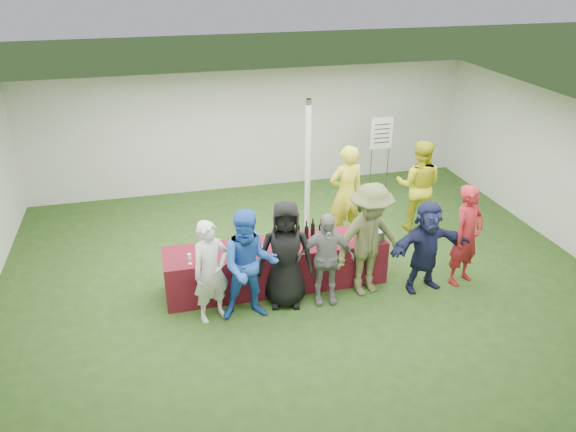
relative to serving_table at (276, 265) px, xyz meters
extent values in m
plane|color=#284719|center=(0.47, 0.35, -0.38)|extent=(60.00, 60.00, 0.00)
plane|color=white|center=(0.47, 4.35, 0.97)|extent=(10.00, 0.00, 10.00)
plane|color=white|center=(0.47, -3.65, 0.97)|extent=(10.00, 0.00, 10.00)
plane|color=white|center=(5.47, 0.35, 0.97)|extent=(0.00, 8.00, 8.00)
plane|color=white|center=(0.47, 0.35, 2.33)|extent=(10.00, 10.00, 0.00)
cylinder|color=silver|center=(0.97, 1.55, 0.98)|extent=(0.10, 0.10, 2.70)
cube|color=maroon|center=(0.00, 0.00, 0.00)|extent=(3.60, 0.80, 0.75)
cylinder|color=black|center=(0.26, 0.15, 0.48)|extent=(0.07, 0.07, 0.22)
cylinder|color=black|center=(0.26, 0.15, 0.64)|extent=(0.03, 0.03, 0.08)
cylinder|color=maroon|center=(0.26, 0.15, 0.69)|extent=(0.03, 0.03, 0.02)
cylinder|color=black|center=(0.41, 0.18, 0.48)|extent=(0.07, 0.07, 0.22)
cylinder|color=black|center=(0.41, 0.18, 0.64)|extent=(0.03, 0.03, 0.08)
cylinder|color=maroon|center=(0.41, 0.18, 0.69)|extent=(0.03, 0.03, 0.02)
cylinder|color=black|center=(0.54, 0.10, 0.48)|extent=(0.07, 0.07, 0.22)
cylinder|color=black|center=(0.54, 0.10, 0.64)|extent=(0.03, 0.03, 0.08)
cylinder|color=maroon|center=(0.54, 0.10, 0.69)|extent=(0.03, 0.03, 0.02)
cylinder|color=black|center=(0.67, 0.18, 0.48)|extent=(0.07, 0.07, 0.22)
cylinder|color=black|center=(0.67, 0.18, 0.64)|extent=(0.03, 0.03, 0.08)
cylinder|color=maroon|center=(0.67, 0.18, 0.69)|extent=(0.03, 0.03, 0.02)
cylinder|color=black|center=(0.78, 0.11, 0.48)|extent=(0.07, 0.07, 0.22)
cylinder|color=black|center=(0.78, 0.11, 0.64)|extent=(0.03, 0.03, 0.08)
cylinder|color=maroon|center=(0.78, 0.11, 0.69)|extent=(0.03, 0.03, 0.02)
cylinder|color=silver|center=(-1.39, -0.24, 0.38)|extent=(0.06, 0.06, 0.00)
cylinder|color=silver|center=(-1.39, -0.24, 0.42)|extent=(0.01, 0.01, 0.07)
cylinder|color=silver|center=(-1.39, -0.24, 0.50)|extent=(0.06, 0.06, 0.08)
cylinder|color=#48070F|center=(-1.39, -0.24, 0.47)|extent=(0.05, 0.05, 0.02)
cylinder|color=silver|center=(-1.13, -0.27, 0.38)|extent=(0.06, 0.06, 0.00)
cylinder|color=silver|center=(-1.13, -0.27, 0.42)|extent=(0.01, 0.01, 0.07)
cylinder|color=silver|center=(-1.13, -0.27, 0.50)|extent=(0.06, 0.06, 0.08)
cylinder|color=silver|center=(-0.76, -0.26, 0.38)|extent=(0.06, 0.06, 0.00)
cylinder|color=silver|center=(-0.76, -0.26, 0.42)|extent=(0.01, 0.01, 0.07)
cylinder|color=silver|center=(-0.76, -0.26, 0.50)|extent=(0.06, 0.06, 0.08)
cylinder|color=silver|center=(-0.25, -0.27, 0.38)|extent=(0.06, 0.06, 0.00)
cylinder|color=silver|center=(-0.25, -0.27, 0.42)|extent=(0.01, 0.01, 0.07)
cylinder|color=silver|center=(-0.25, -0.27, 0.50)|extent=(0.06, 0.06, 0.08)
cylinder|color=#48070F|center=(-0.25, -0.27, 0.47)|extent=(0.05, 0.05, 0.02)
cylinder|color=silver|center=(1.31, -0.24, 0.38)|extent=(0.06, 0.06, 0.00)
cylinder|color=silver|center=(1.31, -0.24, 0.42)|extent=(0.01, 0.01, 0.07)
cylinder|color=silver|center=(1.31, -0.24, 0.50)|extent=(0.06, 0.06, 0.08)
cylinder|color=silver|center=(-0.23, -0.26, 0.38)|extent=(0.06, 0.06, 0.00)
cylinder|color=silver|center=(-0.23, -0.26, 0.42)|extent=(0.01, 0.01, 0.07)
cylinder|color=silver|center=(-0.23, -0.26, 0.50)|extent=(0.06, 0.06, 0.08)
cylinder|color=silver|center=(0.14, 0.08, 0.47)|extent=(0.07, 0.07, 0.20)
cylinder|color=silver|center=(0.14, 0.08, 0.59)|extent=(0.03, 0.03, 0.03)
cube|color=white|center=(1.63, 0.05, 0.39)|extent=(0.25, 0.18, 0.03)
cylinder|color=slate|center=(1.65, -0.22, 0.46)|extent=(0.25, 0.25, 0.18)
cylinder|color=slate|center=(2.89, 3.12, 0.18)|extent=(0.02, 0.02, 1.10)
cylinder|color=slate|center=(3.29, 3.12, 0.18)|extent=(0.02, 0.02, 1.10)
cube|color=white|center=(3.09, 3.12, 1.07)|extent=(0.50, 0.02, 0.70)
cube|color=black|center=(3.09, 3.10, 1.27)|extent=(0.36, 0.01, 0.02)
cube|color=black|center=(3.09, 3.10, 1.17)|extent=(0.36, 0.01, 0.02)
cube|color=black|center=(3.09, 3.10, 1.07)|extent=(0.36, 0.01, 0.02)
cube|color=black|center=(3.09, 3.10, 0.97)|extent=(0.36, 0.01, 0.02)
cube|color=black|center=(3.09, 3.10, 0.88)|extent=(0.36, 0.01, 0.02)
imported|color=yellow|center=(1.65, 1.31, 0.56)|extent=(0.73, 0.53, 1.88)
imported|color=gold|center=(3.17, 1.39, 0.54)|extent=(1.11, 1.04, 1.82)
imported|color=silver|center=(-1.13, -0.65, 0.43)|extent=(0.69, 0.58, 1.61)
imported|color=blue|center=(-0.57, -0.74, 0.50)|extent=(0.91, 0.73, 1.76)
imported|color=black|center=(0.03, -0.53, 0.49)|extent=(0.94, 0.72, 1.73)
imported|color=gray|center=(0.64, -0.63, 0.39)|extent=(0.94, 0.50, 1.52)
imported|color=brown|center=(1.38, -0.54, 0.57)|extent=(1.35, 0.96, 1.89)
imported|color=#1B1F43|center=(2.31, -0.66, 0.40)|extent=(1.48, 0.62, 1.55)
imported|color=maroon|center=(3.03, -0.64, 0.49)|extent=(0.74, 0.63, 1.73)
camera|label=1|loc=(-1.77, -7.74, 4.69)|focal=35.00mm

